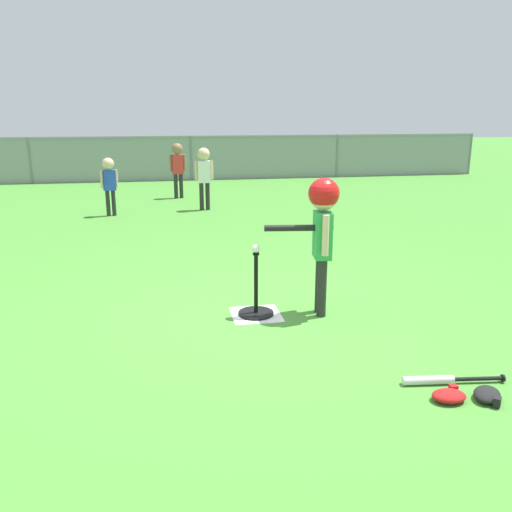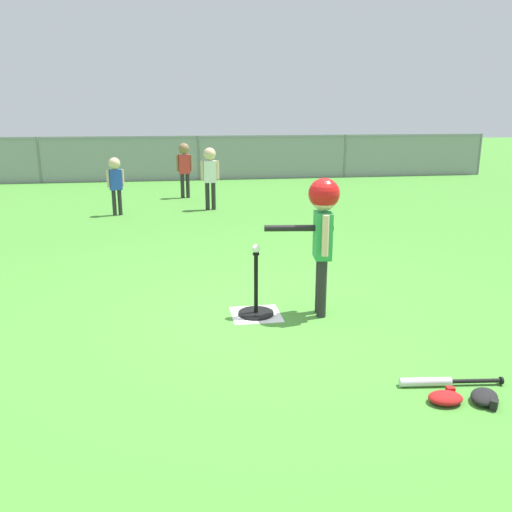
{
  "view_description": "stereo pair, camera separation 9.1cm",
  "coord_description": "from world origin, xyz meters",
  "px_view_note": "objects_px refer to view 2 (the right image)",
  "views": [
    {
      "loc": [
        -0.83,
        -4.28,
        1.78
      ],
      "look_at": [
        -0.03,
        0.16,
        0.55
      ],
      "focal_mm": 37.47,
      "sensor_mm": 36.0,
      "label": 1
    },
    {
      "loc": [
        -0.74,
        -4.3,
        1.78
      ],
      "look_at": [
        -0.03,
        0.16,
        0.55
      ],
      "focal_mm": 37.47,
      "sensor_mm": 36.0,
      "label": 2
    }
  ],
  "objects_px": {
    "fielder_near_right": "(184,163)",
    "spare_bat_silver": "(436,382)",
    "glove_by_plate": "(446,398)",
    "fielder_near_left": "(210,170)",
    "baseball_on_tee": "(256,249)",
    "batter_child": "(322,219)",
    "fielder_deep_center": "(115,178)",
    "glove_near_bats": "(485,397)",
    "batting_tee": "(256,306)"
  },
  "relations": [
    {
      "from": "glove_near_bats",
      "to": "batter_child",
      "type": "bearing_deg",
      "value": 110.88
    },
    {
      "from": "fielder_near_left",
      "to": "glove_by_plate",
      "type": "xyz_separation_m",
      "value": [
        0.95,
        -7.03,
        -0.7
      ]
    },
    {
      "from": "batting_tee",
      "to": "batter_child",
      "type": "xyz_separation_m",
      "value": [
        0.57,
        -0.07,
        0.79
      ]
    },
    {
      "from": "batting_tee",
      "to": "fielder_near_right",
      "type": "distance_m",
      "value": 6.89
    },
    {
      "from": "batting_tee",
      "to": "batter_child",
      "type": "relative_size",
      "value": 0.47
    },
    {
      "from": "batter_child",
      "to": "fielder_near_left",
      "type": "height_order",
      "value": "batter_child"
    },
    {
      "from": "spare_bat_silver",
      "to": "glove_near_bats",
      "type": "xyz_separation_m",
      "value": [
        0.2,
        -0.24,
        0.01
      ]
    },
    {
      "from": "batter_child",
      "to": "glove_near_bats",
      "type": "distance_m",
      "value": 1.94
    },
    {
      "from": "baseball_on_tee",
      "to": "fielder_deep_center",
      "type": "distance_m",
      "value": 5.33
    },
    {
      "from": "batter_child",
      "to": "fielder_deep_center",
      "type": "bearing_deg",
      "value": 113.44
    },
    {
      "from": "spare_bat_silver",
      "to": "glove_by_plate",
      "type": "distance_m",
      "value": 0.21
    },
    {
      "from": "glove_near_bats",
      "to": "spare_bat_silver",
      "type": "bearing_deg",
      "value": 130.26
    },
    {
      "from": "baseball_on_tee",
      "to": "fielder_deep_center",
      "type": "bearing_deg",
      "value": 108.14
    },
    {
      "from": "batting_tee",
      "to": "fielder_near_right",
      "type": "height_order",
      "value": "fielder_near_right"
    },
    {
      "from": "fielder_deep_center",
      "to": "fielder_near_right",
      "type": "distance_m",
      "value": 2.17
    },
    {
      "from": "glove_near_bats",
      "to": "fielder_near_left",
      "type": "bearing_deg",
      "value": 99.59
    },
    {
      "from": "fielder_deep_center",
      "to": "glove_near_bats",
      "type": "bearing_deg",
      "value": -67.16
    },
    {
      "from": "baseball_on_tee",
      "to": "spare_bat_silver",
      "type": "height_order",
      "value": "baseball_on_tee"
    },
    {
      "from": "baseball_on_tee",
      "to": "glove_by_plate",
      "type": "relative_size",
      "value": 0.33
    },
    {
      "from": "batter_child",
      "to": "spare_bat_silver",
      "type": "height_order",
      "value": "batter_child"
    },
    {
      "from": "fielder_near_left",
      "to": "spare_bat_silver",
      "type": "relative_size",
      "value": 1.62
    },
    {
      "from": "fielder_deep_center",
      "to": "fielder_near_right",
      "type": "xyz_separation_m",
      "value": [
        1.24,
        1.78,
        0.08
      ]
    },
    {
      "from": "batting_tee",
      "to": "glove_by_plate",
      "type": "xyz_separation_m",
      "value": [
        0.95,
        -1.67,
        -0.05
      ]
    },
    {
      "from": "fielder_near_left",
      "to": "glove_near_bats",
      "type": "xyz_separation_m",
      "value": [
        1.19,
        -7.06,
        -0.7
      ]
    },
    {
      "from": "glove_by_plate",
      "to": "spare_bat_silver",
      "type": "bearing_deg",
      "value": 78.46
    },
    {
      "from": "glove_near_bats",
      "to": "baseball_on_tee",
      "type": "bearing_deg",
      "value": 124.95
    },
    {
      "from": "batter_child",
      "to": "fielder_near_left",
      "type": "distance_m",
      "value": 5.46
    },
    {
      "from": "fielder_near_right",
      "to": "spare_bat_silver",
      "type": "height_order",
      "value": "fielder_near_right"
    },
    {
      "from": "baseball_on_tee",
      "to": "fielder_near_right",
      "type": "distance_m",
      "value": 6.86
    },
    {
      "from": "baseball_on_tee",
      "to": "batter_child",
      "type": "distance_m",
      "value": 0.63
    },
    {
      "from": "batting_tee",
      "to": "spare_bat_silver",
      "type": "xyz_separation_m",
      "value": [
        0.99,
        -1.46,
        -0.06
      ]
    },
    {
      "from": "glove_by_plate",
      "to": "fielder_near_left",
      "type": "bearing_deg",
      "value": 97.67
    },
    {
      "from": "fielder_deep_center",
      "to": "glove_near_bats",
      "type": "relative_size",
      "value": 3.73
    },
    {
      "from": "baseball_on_tee",
      "to": "fielder_near_left",
      "type": "height_order",
      "value": "fielder_near_left"
    },
    {
      "from": "batter_child",
      "to": "baseball_on_tee",
      "type": "bearing_deg",
      "value": 172.56
    },
    {
      "from": "fielder_deep_center",
      "to": "spare_bat_silver",
      "type": "xyz_separation_m",
      "value": [
        2.65,
        -6.53,
        -0.62
      ]
    },
    {
      "from": "batter_child",
      "to": "fielder_deep_center",
      "type": "xyz_separation_m",
      "value": [
        -2.23,
        5.14,
        -0.23
      ]
    },
    {
      "from": "baseball_on_tee",
      "to": "batting_tee",
      "type": "bearing_deg",
      "value": -82.87
    },
    {
      "from": "batter_child",
      "to": "fielder_near_right",
      "type": "height_order",
      "value": "batter_child"
    },
    {
      "from": "fielder_near_left",
      "to": "spare_bat_silver",
      "type": "xyz_separation_m",
      "value": [
        0.99,
        -6.82,
        -0.7
      ]
    },
    {
      "from": "batter_child",
      "to": "fielder_near_right",
      "type": "distance_m",
      "value": 6.99
    },
    {
      "from": "fielder_near_right",
      "to": "glove_near_bats",
      "type": "distance_m",
      "value": 8.73
    },
    {
      "from": "batter_child",
      "to": "glove_by_plate",
      "type": "relative_size",
      "value": 5.44
    },
    {
      "from": "baseball_on_tee",
      "to": "fielder_deep_center",
      "type": "height_order",
      "value": "fielder_deep_center"
    },
    {
      "from": "fielder_near_right",
      "to": "glove_by_plate",
      "type": "xyz_separation_m",
      "value": [
        1.37,
        -8.52,
        -0.7
      ]
    },
    {
      "from": "fielder_deep_center",
      "to": "baseball_on_tee",
      "type": "bearing_deg",
      "value": -71.86
    },
    {
      "from": "baseball_on_tee",
      "to": "glove_near_bats",
      "type": "bearing_deg",
      "value": -55.05
    },
    {
      "from": "glove_by_plate",
      "to": "glove_near_bats",
      "type": "bearing_deg",
      "value": -7.42
    },
    {
      "from": "fielder_deep_center",
      "to": "glove_near_bats",
      "type": "xyz_separation_m",
      "value": [
        2.85,
        -6.77,
        -0.61
      ]
    },
    {
      "from": "baseball_on_tee",
      "to": "glove_by_plate",
      "type": "bearing_deg",
      "value": -60.54
    }
  ]
}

